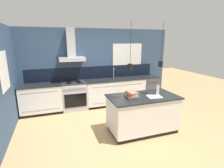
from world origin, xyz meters
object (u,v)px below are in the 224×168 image
object	(u,v)px
oven_range	(74,96)
book_stack	(132,95)
dishwasher	(148,88)
bottle_on_island	(158,90)
red_supply_box	(132,96)

from	to	relation	value
oven_range	book_stack	bearing A→B (deg)	-61.14
oven_range	book_stack	xyz separation A→B (m)	(1.10, -1.99, 0.52)
dishwasher	bottle_on_island	xyz separation A→B (m)	(-1.00, -2.08, 0.58)
book_stack	oven_range	bearing A→B (deg)	118.86
oven_range	dishwasher	size ratio (longest dim) A/B	1.00
dishwasher	book_stack	world-z (taller)	book_stack
dishwasher	book_stack	size ratio (longest dim) A/B	2.55
oven_range	red_supply_box	xyz separation A→B (m)	(1.07, -2.06, 0.50)
bottle_on_island	red_supply_box	world-z (taller)	bottle_on_island
oven_range	book_stack	world-z (taller)	book_stack
oven_range	red_supply_box	bearing A→B (deg)	-62.50
bottle_on_island	red_supply_box	xyz separation A→B (m)	(-0.68, 0.02, -0.08)
bottle_on_island	red_supply_box	bearing A→B (deg)	178.60
red_supply_box	bottle_on_island	bearing A→B (deg)	-1.40
oven_range	bottle_on_island	world-z (taller)	bottle_on_island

